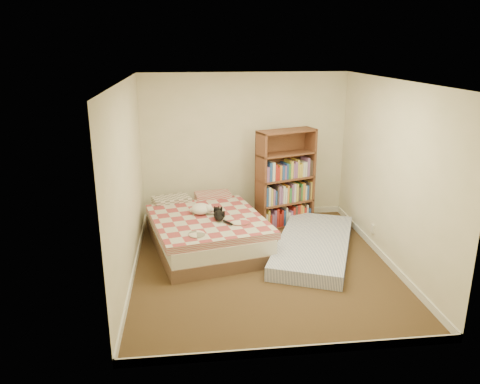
{
  "coord_description": "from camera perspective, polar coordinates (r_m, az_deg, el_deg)",
  "views": [
    {
      "loc": [
        -0.99,
        -5.82,
        2.92
      ],
      "look_at": [
        -0.27,
        0.3,
        0.98
      ],
      "focal_mm": 35.0,
      "sensor_mm": 36.0,
      "label": 1
    }
  ],
  "objects": [
    {
      "name": "floor_mattress",
      "position": [
        7.02,
        8.96,
        -6.43
      ],
      "size": [
        1.75,
        2.41,
        0.2
      ],
      "primitive_type": "cube",
      "rotation": [
        0.0,
        0.0,
        -0.39
      ],
      "color": "#6671AB",
      "rests_on": "room"
    },
    {
      "name": "room",
      "position": [
        6.15,
        2.87,
        1.19
      ],
      "size": [
        3.51,
        4.01,
        2.51
      ],
      "color": "#4D3B21",
      "rests_on": "ground"
    },
    {
      "name": "black_cat",
      "position": [
        6.81,
        -2.57,
        -2.77
      ],
      "size": [
        0.2,
        0.57,
        0.13
      ],
      "rotation": [
        0.0,
        0.0,
        0.08
      ],
      "color": "black",
      "rests_on": "bed"
    },
    {
      "name": "white_dog",
      "position": [
        7.0,
        -4.72,
        -2.06
      ],
      "size": [
        0.37,
        0.39,
        0.15
      ],
      "rotation": [
        0.0,
        0.0,
        0.34
      ],
      "color": "white",
      "rests_on": "bed"
    },
    {
      "name": "bookshelf",
      "position": [
        7.84,
        5.48,
        0.08
      ],
      "size": [
        1.08,
        0.65,
        1.63
      ],
      "rotation": [
        0.0,
        0.0,
        0.35
      ],
      "color": "#502C1B",
      "rests_on": "room"
    },
    {
      "name": "bed",
      "position": [
        7.13,
        -4.24,
        -4.5
      ],
      "size": [
        1.91,
        2.39,
        0.57
      ],
      "rotation": [
        0.0,
        0.0,
        0.22
      ],
      "color": "brown",
      "rests_on": "room"
    }
  ]
}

